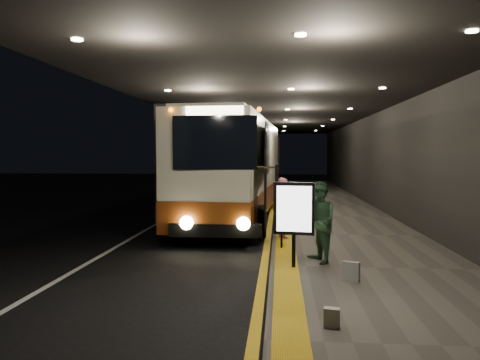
{
  "coord_description": "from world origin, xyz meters",
  "views": [
    {
      "loc": [
        2.7,
        -13.23,
        2.58
      ],
      "look_at": [
        1.38,
        2.26,
        1.7
      ],
      "focal_mm": 35.0,
      "sensor_mm": 36.0,
      "label": 1
    }
  ],
  "objects_px": {
    "bag_polka": "(351,272)",
    "bag_plain": "(332,318)",
    "info_sign": "(294,210)",
    "coach_main": "(236,173)",
    "coach_second": "(254,165)",
    "passenger_waiting_green": "(319,222)",
    "stanchion_post": "(282,225)",
    "passenger_boarding": "(283,208)"
  },
  "relations": [
    {
      "from": "info_sign",
      "to": "stanchion_post",
      "type": "relative_size",
      "value": 1.54
    },
    {
      "from": "bag_polka",
      "to": "bag_plain",
      "type": "height_order",
      "value": "bag_polka"
    },
    {
      "from": "coach_second",
      "to": "info_sign",
      "type": "distance_m",
      "value": 19.81
    },
    {
      "from": "passenger_boarding",
      "to": "info_sign",
      "type": "bearing_deg",
      "value": 158.34
    },
    {
      "from": "coach_main",
      "to": "info_sign",
      "type": "height_order",
      "value": "coach_main"
    },
    {
      "from": "coach_main",
      "to": "passenger_boarding",
      "type": "distance_m",
      "value": 5.11
    },
    {
      "from": "coach_main",
      "to": "passenger_boarding",
      "type": "height_order",
      "value": "coach_main"
    },
    {
      "from": "info_sign",
      "to": "stanchion_post",
      "type": "height_order",
      "value": "info_sign"
    },
    {
      "from": "bag_polka",
      "to": "info_sign",
      "type": "distance_m",
      "value": 1.78
    },
    {
      "from": "passenger_waiting_green",
      "to": "bag_polka",
      "type": "distance_m",
      "value": 1.71
    },
    {
      "from": "coach_second",
      "to": "info_sign",
      "type": "height_order",
      "value": "coach_second"
    },
    {
      "from": "coach_second",
      "to": "passenger_waiting_green",
      "type": "distance_m",
      "value": 19.4
    },
    {
      "from": "passenger_boarding",
      "to": "passenger_waiting_green",
      "type": "distance_m",
      "value": 3.1
    },
    {
      "from": "coach_second",
      "to": "info_sign",
      "type": "relative_size",
      "value": 6.75
    },
    {
      "from": "bag_polka",
      "to": "stanchion_post",
      "type": "relative_size",
      "value": 0.32
    },
    {
      "from": "bag_polka",
      "to": "info_sign",
      "type": "relative_size",
      "value": 0.21
    },
    {
      "from": "bag_plain",
      "to": "info_sign",
      "type": "distance_m",
      "value": 3.6
    },
    {
      "from": "bag_plain",
      "to": "coach_second",
      "type": "bearing_deg",
      "value": 95.81
    },
    {
      "from": "bag_plain",
      "to": "stanchion_post",
      "type": "relative_size",
      "value": 0.23
    },
    {
      "from": "stanchion_post",
      "to": "info_sign",
      "type": "bearing_deg",
      "value": -83.05
    },
    {
      "from": "coach_second",
      "to": "passenger_waiting_green",
      "type": "relative_size",
      "value": 6.78
    },
    {
      "from": "coach_second",
      "to": "bag_plain",
      "type": "height_order",
      "value": "coach_second"
    },
    {
      "from": "passenger_boarding",
      "to": "stanchion_post",
      "type": "distance_m",
      "value": 1.47
    },
    {
      "from": "info_sign",
      "to": "coach_second",
      "type": "bearing_deg",
      "value": 103.02
    },
    {
      "from": "coach_main",
      "to": "stanchion_post",
      "type": "xyz_separation_m",
      "value": [
        1.75,
        -6.16,
        -1.09
      ]
    },
    {
      "from": "bag_polka",
      "to": "bag_plain",
      "type": "relative_size",
      "value": 1.38
    },
    {
      "from": "coach_main",
      "to": "coach_second",
      "type": "relative_size",
      "value": 1.0
    },
    {
      "from": "passenger_boarding",
      "to": "bag_polka",
      "type": "xyz_separation_m",
      "value": [
        1.26,
        -4.48,
        -0.68
      ]
    },
    {
      "from": "coach_main",
      "to": "info_sign",
      "type": "xyz_separation_m",
      "value": [
        2.0,
        -8.22,
        -0.45
      ]
    },
    {
      "from": "bag_plain",
      "to": "info_sign",
      "type": "bearing_deg",
      "value": 97.24
    },
    {
      "from": "passenger_boarding",
      "to": "bag_polka",
      "type": "height_order",
      "value": "passenger_boarding"
    },
    {
      "from": "passenger_boarding",
      "to": "stanchion_post",
      "type": "xyz_separation_m",
      "value": [
        -0.05,
        -1.45,
        -0.28
      ]
    },
    {
      "from": "coach_second",
      "to": "passenger_waiting_green",
      "type": "bearing_deg",
      "value": -79.39
    },
    {
      "from": "coach_main",
      "to": "passenger_waiting_green",
      "type": "height_order",
      "value": "coach_main"
    },
    {
      "from": "passenger_boarding",
      "to": "info_sign",
      "type": "distance_m",
      "value": 3.52
    },
    {
      "from": "coach_main",
      "to": "passenger_waiting_green",
      "type": "bearing_deg",
      "value": -68.57
    },
    {
      "from": "coach_main",
      "to": "passenger_waiting_green",
      "type": "distance_m",
      "value": 8.18
    },
    {
      "from": "coach_main",
      "to": "bag_polka",
      "type": "distance_m",
      "value": 9.81
    },
    {
      "from": "bag_plain",
      "to": "info_sign",
      "type": "xyz_separation_m",
      "value": [
        -0.43,
        3.4,
        1.09
      ]
    },
    {
      "from": "stanchion_post",
      "to": "coach_main",
      "type": "bearing_deg",
      "value": 105.81
    },
    {
      "from": "passenger_waiting_green",
      "to": "bag_plain",
      "type": "height_order",
      "value": "passenger_waiting_green"
    },
    {
      "from": "bag_polka",
      "to": "stanchion_post",
      "type": "height_order",
      "value": "stanchion_post"
    }
  ]
}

